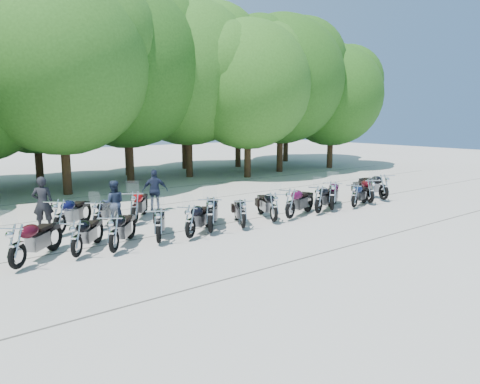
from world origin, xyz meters
TOP-DOWN VIEW (x-y plane):
  - ground at (0.00, 0.00)m, footprint 90.00×90.00m
  - tree_3 at (-3.57, 11.24)m, footprint 8.70×8.70m
  - tree_4 at (0.54, 13.09)m, footprint 9.13×9.13m
  - tree_5 at (4.61, 13.20)m, footprint 9.04×9.04m
  - tree_6 at (7.55, 10.82)m, footprint 8.00×8.00m
  - tree_7 at (11.20, 11.78)m, footprint 8.79×8.79m
  - tree_8 at (15.83, 11.20)m, footprint 7.53×7.53m
  - tree_11 at (-3.76, 16.43)m, footprint 7.56×7.56m
  - tree_12 at (1.80, 16.47)m, footprint 7.88×7.88m
  - tree_13 at (6.69, 17.47)m, footprint 8.31×8.31m
  - tree_14 at (10.68, 16.09)m, footprint 8.02×8.02m
  - tree_15 at (16.61, 17.02)m, footprint 9.67×9.67m
  - motorcycle_0 at (-7.64, 0.56)m, footprint 2.15×2.27m
  - motorcycle_1 at (-6.18, 0.63)m, footprint 1.85×2.09m
  - motorcycle_2 at (-5.23, 0.40)m, footprint 1.96×2.22m
  - motorcycle_3 at (-3.80, 0.51)m, footprint 1.71×2.32m
  - motorcycle_4 at (-2.76, 0.40)m, footprint 2.21×1.86m
  - motorcycle_5 at (-1.92, 0.54)m, footprint 2.13×2.47m
  - motorcycle_6 at (-0.70, 0.39)m, footprint 1.61×2.20m
  - motorcycle_7 at (0.74, 0.44)m, footprint 1.53×2.37m
  - motorcycle_8 at (1.56, 0.45)m, footprint 2.51×1.57m
  - motorcycle_9 at (3.09, 0.44)m, footprint 2.41×1.60m
  - motorcycle_10 at (3.98, 0.52)m, footprint 2.47×2.14m
  - motorcycle_11 at (5.17, 0.34)m, footprint 2.20×1.37m
  - motorcycle_12 at (6.43, 0.48)m, footprint 1.77×2.34m
  - motorcycle_13 at (7.57, 0.60)m, footprint 1.65×2.61m
  - motorcycle_14 at (-5.93, 3.32)m, footprint 2.19×2.29m
  - motorcycle_15 at (-4.75, 3.22)m, footprint 1.82×2.00m
  - motorcycle_16 at (-3.39, 3.24)m, footprint 2.00×2.44m
  - rider_0 at (-6.14, 4.58)m, footprint 0.79×0.66m
  - rider_1 at (-3.97, 3.74)m, footprint 0.94×0.83m
  - rider_2 at (-1.78, 4.94)m, footprint 1.10×0.79m

SIDE VIEW (x-z plane):
  - ground at x=0.00m, z-range 0.00..0.00m
  - motorcycle_15 at x=-4.75m, z-range 0.00..1.18m
  - motorcycle_11 at x=5.17m, z-range 0.00..1.19m
  - motorcycle_6 at x=-0.70m, z-range 0.00..1.21m
  - motorcycle_1 at x=-6.18m, z-range 0.00..1.22m
  - motorcycle_4 at x=-2.76m, z-range 0.00..1.26m
  - motorcycle_3 at x=-3.80m, z-range 0.00..1.28m
  - motorcycle_7 at x=0.74m, z-range 0.00..1.29m
  - motorcycle_2 at x=-5.23m, z-range 0.00..1.29m
  - motorcycle_12 at x=6.43m, z-range 0.00..1.30m
  - motorcycle_9 at x=3.09m, z-range 0.00..1.31m
  - motorcycle_0 at x=-7.64m, z-range 0.00..1.36m
  - motorcycle_8 at x=1.56m, z-range 0.00..1.36m
  - motorcycle_14 at x=-5.93m, z-range 0.00..1.37m
  - motorcycle_16 at x=-3.39m, z-range 0.00..1.38m
  - motorcycle_13 at x=7.57m, z-range 0.00..1.41m
  - motorcycle_10 at x=3.98m, z-range 0.00..1.42m
  - motorcycle_5 at x=-1.92m, z-range 0.00..1.42m
  - rider_1 at x=-3.97m, z-range 0.00..1.61m
  - rider_2 at x=-1.78m, z-range 0.00..1.74m
  - rider_0 at x=-6.14m, z-range 0.00..1.84m
  - tree_8 at x=15.83m, z-range 0.85..10.10m
  - tree_11 at x=-3.76m, z-range 0.85..10.14m
  - tree_12 at x=1.80m, z-range 0.89..10.56m
  - tree_6 at x=7.55m, z-range 0.90..10.72m
  - tree_14 at x=10.68m, z-range 0.91..10.75m
  - tree_13 at x=6.69m, z-range 0.94..11.14m
  - tree_3 at x=-3.57m, z-range 0.98..11.66m
  - tree_7 at x=11.20m, z-range 0.99..11.79m
  - tree_5 at x=4.61m, z-range 1.02..12.12m
  - tree_4 at x=0.54m, z-range 1.03..12.24m
  - tree_15 at x=16.61m, z-range 1.09..12.96m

